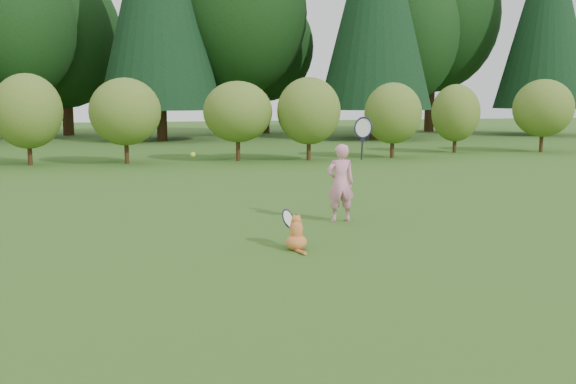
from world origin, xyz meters
name	(u,v)px	position (x,y,z in m)	size (l,w,h in m)	color
ground	(290,252)	(0.00, 0.00, 0.00)	(100.00, 100.00, 0.00)	#1F4F16
shrub_row	(181,119)	(0.00, 13.00, 1.40)	(28.00, 3.00, 2.80)	#556920
child	(341,181)	(1.43, 1.88, 0.69)	(0.74, 0.49, 1.96)	pink
cat	(296,231)	(0.13, 0.14, 0.25)	(0.44, 0.76, 0.66)	#C75426
tennis_ball	(193,155)	(-1.01, 2.07, 1.17)	(0.08, 0.08, 0.08)	#AEDA19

